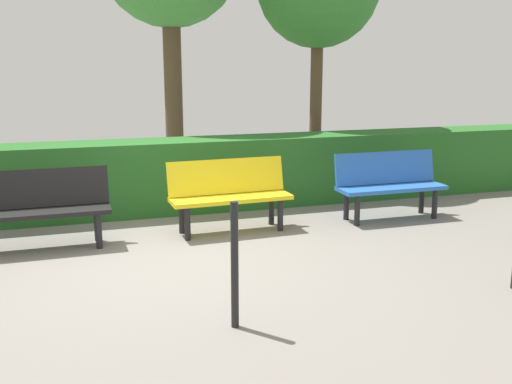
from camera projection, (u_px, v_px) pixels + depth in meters
name	position (u px, v px, depth m)	size (l,w,h in m)	color
ground_plane	(162.00, 255.00, 6.20)	(16.00, 16.00, 0.00)	gray
bench_blue	(389.00, 182.00, 7.60)	(1.43, 0.47, 0.86)	blue
bench_yellow	(229.00, 192.00, 7.03)	(1.47, 0.52, 0.86)	yellow
bench_black	(39.00, 205.00, 6.36)	(1.51, 0.48, 0.86)	black
hedge_row	(208.00, 174.00, 8.12)	(11.31, 0.71, 0.98)	#266023
railing_post_mid	(235.00, 266.00, 4.43)	(0.06, 0.06, 1.00)	black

